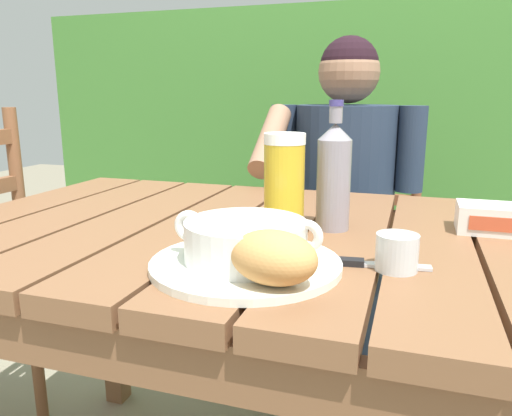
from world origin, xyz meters
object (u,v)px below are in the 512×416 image
Objects in this scene: serving_plate at (246,264)px; beer_glass at (284,183)px; beer_bottle at (334,175)px; soup_bowl at (246,240)px; water_glass_small at (397,252)px; person_eating at (341,194)px; table_knife at (362,263)px; chair_near_diner at (348,244)px; butter_tub at (491,218)px; bread_roll at (273,257)px.

beer_glass is (0.00, 0.21, 0.09)m from serving_plate.
beer_glass reaches higher than serving_plate.
serving_plate is 0.29m from beer_bottle.
serving_plate is at bearing -108.64° from beer_bottle.
soup_bowl is 0.23m from water_glass_small.
person_eating is 0.83m from table_knife.
water_glass_small is (0.22, 0.06, -0.02)m from soup_bowl.
chair_near_diner is 7.88× the size of butter_tub.
chair_near_diner is 5.11× the size of beer_glass.
beer_bottle is at bearing -83.52° from person_eating.
soup_bowl is 1.93× the size of butter_tub.
serving_plate is at bearing -159.37° from table_knife.
butter_tub is at bearing 52.48° from bread_roll.
soup_bowl is 1.38× the size of table_knife.
serving_plate is 4.60× the size of water_glass_small.
beer_glass reaches higher than table_knife.
chair_near_diner is 0.88m from butter_tub.
chair_near_diner is 1.20m from bread_roll.
table_knife is (0.15, -0.82, 0.06)m from person_eating.
person_eating reaches higher than butter_tub.
beer_bottle is at bearing -85.31° from chair_near_diner.
person_eating is at bearing 103.69° from water_glass_small.
person_eating is at bearing 88.83° from serving_plate.
water_glass_small is at bearing -79.09° from chair_near_diner.
water_glass_small reaches higher than serving_plate.
soup_bowl is at bearing -138.71° from butter_tub.
chair_near_diner is 1.12m from serving_plate.
beer_glass is 0.24m from table_knife.
serving_plate is 0.04m from soup_bowl.
table_knife is (0.08, -0.20, -0.10)m from beer_bottle.
butter_tub is at bearing -56.52° from person_eating.
beer_bottle is at bearing 30.12° from beer_glass.
person_eating reaches higher than chair_near_diner.
water_glass_small is at bearing 15.41° from serving_plate.
beer_glass is (-0.01, -0.67, 0.15)m from person_eating.
beer_glass reaches higher than soup_bowl.
beer_bottle is (0.08, 0.05, 0.01)m from beer_glass.
person_eating reaches higher than beer_glass.
table_knife is (0.17, 0.06, -0.04)m from soup_bowl.
beer_bottle is 2.03× the size of butter_tub.
serving_plate is 0.23m from water_glass_small.
serving_plate reaches higher than table_knife.
beer_glass is 2.97× the size of water_glass_small.
chair_near_diner is at bearing 92.19° from bread_roll.
bread_roll is 0.18m from table_knife.
soup_bowl is 3.71× the size of water_glass_small.
soup_bowl is 1.25× the size of beer_glass.
bread_roll is at bearing -49.40° from soup_bowl.
person_eating is 0.88m from soup_bowl.
person_eating is 8.31× the size of bread_roll.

